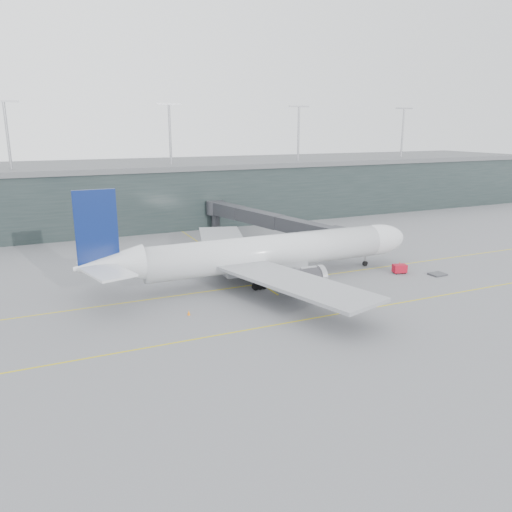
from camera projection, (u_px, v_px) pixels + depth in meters
name	position (u px, v px, depth m)	size (l,w,h in m)	color
ground	(223.00, 281.00, 80.28)	(320.00, 320.00, 0.00)	slate
taxiline_a	(232.00, 288.00, 76.75)	(160.00, 0.25, 0.02)	gold
taxiline_b	(279.00, 324.00, 62.63)	(160.00, 0.25, 0.02)	gold
taxiline_lead_main	(211.00, 250.00, 99.90)	(0.25, 60.00, 0.02)	gold
terminal	(144.00, 192.00, 129.51)	(240.00, 36.00, 29.00)	#1D2827
main_aircraft	(266.00, 253.00, 79.81)	(56.62, 53.43, 15.93)	silver
jet_bridge	(260.00, 217.00, 107.61)	(13.14, 45.07, 6.93)	#2D2E33
gse_cart	(400.00, 268.00, 84.22)	(2.52, 1.94, 1.52)	#A00B1D
baggage_dolly	(438.00, 274.00, 83.40)	(2.62, 2.09, 0.26)	#39393E
uld_a	(173.00, 264.00, 86.28)	(2.51, 2.16, 2.01)	#343338
uld_b	(191.00, 261.00, 88.53)	(2.52, 2.29, 1.88)	#343338
uld_c	(202.00, 261.00, 88.64)	(1.88, 1.56, 1.60)	#343338
cone_nose	(400.00, 264.00, 89.26)	(0.40, 0.40, 0.63)	#FC380E
cone_wing_stbd	(347.00, 304.00, 68.55)	(0.49, 0.49, 0.78)	#DA420C
cone_wing_port	(242.00, 257.00, 93.56)	(0.42, 0.42, 0.67)	orange
cone_tail	(189.00, 313.00, 65.65)	(0.42, 0.42, 0.67)	orange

